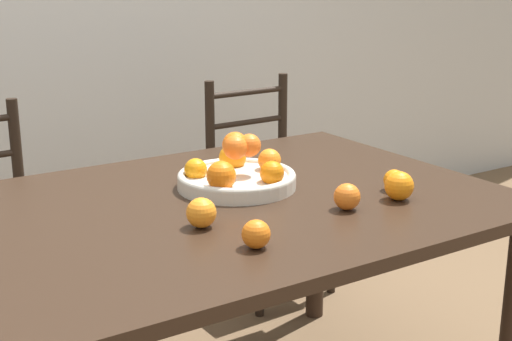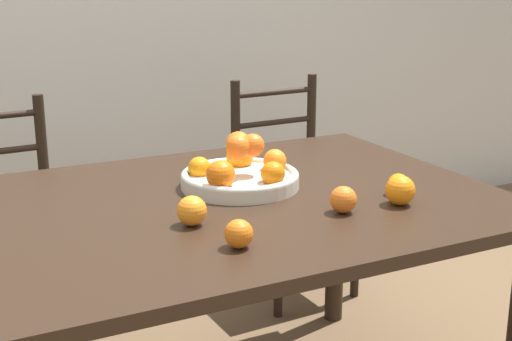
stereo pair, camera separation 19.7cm
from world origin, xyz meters
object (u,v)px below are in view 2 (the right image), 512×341
Objects in this scene: fruit_bowl at (240,173)px; orange_loose_4 at (400,190)px; orange_loose_3 at (398,184)px; orange_loose_2 at (192,211)px; chair_right at (291,189)px; orange_loose_0 at (343,200)px; chair_left at (4,233)px; orange_loose_1 at (239,234)px.

fruit_bowl reaches higher than orange_loose_4.
orange_loose_4 is at bearing -124.81° from orange_loose_3.
orange_loose_2 is 1.23× the size of orange_loose_3.
fruit_bowl is at bearing -131.09° from chair_right.
orange_loose_0 is 0.88× the size of orange_loose_4.
chair_right is at bearing 49.12° from orange_loose_2.
orange_loose_0 is at bearing -66.45° from fruit_bowl.
chair_right is (1.17, 0.00, 0.00)m from chair_left.
orange_loose_4 is at bearing 9.05° from orange_loose_1.
fruit_bowl is 0.98m from chair_right.
orange_loose_0 is 1.06× the size of orange_loose_1.
chair_left is 1.17m from chair_right.
chair_left is (-0.95, 0.99, -0.32)m from orange_loose_3.
chair_left reaches higher than fruit_bowl.
fruit_bowl is at bearing 63.98° from orange_loose_1.
orange_loose_0 reaches higher than orange_loose_1.
orange_loose_4 is (-0.05, -0.07, 0.01)m from orange_loose_3.
fruit_bowl is at bearing 132.84° from orange_loose_4.
orange_loose_2 is 0.57m from orange_loose_4.
chair_right is (0.27, 1.06, -0.33)m from orange_loose_4.
orange_loose_3 is at bearing -104.52° from chair_right.
orange_loose_3 is at bearing 15.23° from orange_loose_1.
orange_loose_2 reaches higher than orange_loose_3.
chair_left reaches higher than orange_loose_1.
chair_right reaches higher than fruit_bowl.
orange_loose_2 is at bearing -133.05° from chair_right.
orange_loose_2 is 0.08× the size of chair_left.
chair_left is at bearing 109.64° from orange_loose_2.
fruit_bowl is 0.45m from orange_loose_3.
orange_loose_2 is at bearing 177.06° from orange_loose_3.
orange_loose_0 is at bearing 175.28° from orange_loose_4.
chair_right is (0.58, 0.72, -0.33)m from fruit_bowl.
orange_loose_4 is 0.09× the size of chair_left.
chair_right reaches higher than orange_loose_1.
orange_loose_2 is 1.07m from chair_left.
orange_loose_0 is 0.23m from orange_loose_3.
fruit_bowl reaches higher than orange_loose_0.
fruit_bowl is at bearing 143.84° from orange_loose_3.
orange_loose_4 is 1.14m from chair_right.
chair_right reaches higher than orange_loose_2.
chair_left is (-0.38, 1.14, -0.32)m from orange_loose_1.
fruit_bowl is 5.14× the size of orange_loose_1.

